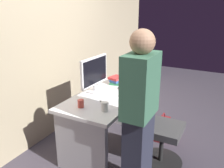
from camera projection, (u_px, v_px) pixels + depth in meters
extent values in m
plane|color=#3D3842|center=(109.00, 146.00, 3.22)|extent=(9.00, 9.00, 0.00)
cube|color=tan|center=(45.00, 29.00, 3.15)|extent=(6.40, 0.10, 3.00)
cube|color=white|center=(108.00, 96.00, 2.98)|extent=(1.39, 0.72, 0.04)
cube|color=#B2B2B7|center=(81.00, 147.00, 2.57)|extent=(0.06, 0.64, 0.70)
cube|color=#B2B2B7|center=(128.00, 105.00, 3.63)|extent=(0.06, 0.64, 0.70)
cylinder|color=black|center=(160.00, 161.00, 2.88)|extent=(0.52, 0.52, 0.03)
cylinder|color=black|center=(161.00, 146.00, 2.82)|extent=(0.05, 0.05, 0.39)
cube|color=#3F3F3F|center=(163.00, 129.00, 2.74)|extent=(0.44, 0.44, 0.08)
cube|color=#3F3F3F|center=(148.00, 105.00, 2.74)|extent=(0.40, 0.06, 0.44)
cube|color=#262838|center=(138.00, 154.00, 2.34)|extent=(0.34, 0.20, 0.85)
cube|color=#38664C|center=(141.00, 86.00, 2.10)|extent=(0.40, 0.24, 0.58)
sphere|color=#A57A5B|center=(142.00, 42.00, 1.98)|extent=(0.22, 0.22, 0.22)
cube|color=silver|center=(95.00, 91.00, 3.08)|extent=(0.21, 0.15, 0.02)
cube|color=silver|center=(95.00, 87.00, 3.07)|extent=(0.04, 0.03, 0.08)
cube|color=silver|center=(94.00, 71.00, 2.99)|extent=(0.54, 0.05, 0.36)
cube|color=black|center=(95.00, 71.00, 2.99)|extent=(0.50, 0.03, 0.32)
cube|color=white|center=(112.00, 96.00, 2.91)|extent=(0.44, 0.15, 0.02)
ellipsoid|color=black|center=(121.00, 88.00, 3.15)|extent=(0.06, 0.10, 0.03)
cylinder|color=white|center=(105.00, 106.00, 2.52)|extent=(0.07, 0.07, 0.10)
cylinder|color=#D84C3F|center=(81.00, 103.00, 2.61)|extent=(0.07, 0.07, 0.09)
cube|color=#338C59|center=(117.00, 83.00, 3.37)|extent=(0.21, 0.19, 0.03)
cube|color=#3359A5|center=(117.00, 80.00, 3.37)|extent=(0.21, 0.16, 0.04)
cube|color=red|center=(116.00, 78.00, 3.35)|extent=(0.22, 0.20, 0.03)
cube|color=maroon|center=(162.00, 129.00, 3.39)|extent=(0.34, 0.14, 0.26)
torus|color=maroon|center=(163.00, 119.00, 3.33)|extent=(0.18, 0.02, 0.18)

